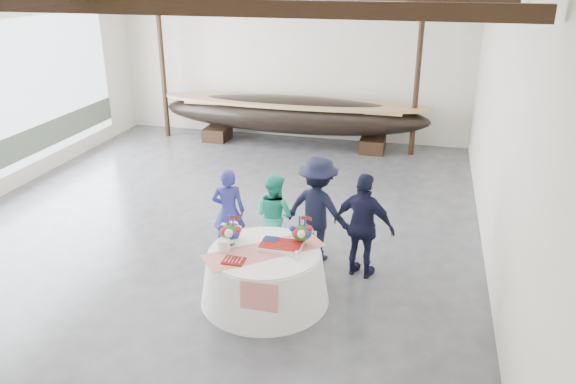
# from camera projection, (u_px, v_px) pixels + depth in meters

# --- Properties ---
(floor) EXTENTS (10.00, 12.00, 0.01)m
(floor) POSITION_uv_depth(u_px,v_px,m) (218.00, 219.00, 11.11)
(floor) COLOR #3D3D42
(floor) RESTS_ON ground
(wall_back) EXTENTS (10.00, 0.02, 4.50)m
(wall_back) POSITION_uv_depth(u_px,v_px,m) (291.00, 58.00, 15.65)
(wall_back) COLOR silver
(wall_back) RESTS_ON ground
(wall_right) EXTENTS (0.02, 12.00, 4.50)m
(wall_right) POSITION_uv_depth(u_px,v_px,m) (500.00, 125.00, 9.12)
(wall_right) COLOR silver
(wall_right) RESTS_ON ground
(pavilion_structure) EXTENTS (9.80, 11.76, 4.50)m
(pavilion_structure) POSITION_uv_depth(u_px,v_px,m) (225.00, 4.00, 10.38)
(pavilion_structure) COLOR black
(pavilion_structure) RESTS_ON ground
(open_bay) EXTENTS (0.03, 7.00, 3.20)m
(open_bay) POSITION_uv_depth(u_px,v_px,m) (21.00, 103.00, 12.45)
(open_bay) COLOR silver
(open_bay) RESTS_ON ground
(longboat_display) EXTENTS (7.39, 1.48, 1.39)m
(longboat_display) POSITION_uv_depth(u_px,v_px,m) (293.00, 114.00, 15.30)
(longboat_display) COLOR black
(longboat_display) RESTS_ON ground
(banquet_table) EXTENTS (1.91, 1.91, 0.82)m
(banquet_table) POSITION_uv_depth(u_px,v_px,m) (265.00, 275.00, 8.30)
(banquet_table) COLOR white
(banquet_table) RESTS_ON ground
(tabletop_items) EXTENTS (1.70, 1.57, 0.40)m
(tabletop_items) POSITION_uv_depth(u_px,v_px,m) (263.00, 237.00, 8.24)
(tabletop_items) COLOR red
(tabletop_items) RESTS_ON banquet_table
(guest_woman_blue) EXTENTS (0.64, 0.50, 1.55)m
(guest_woman_blue) POSITION_uv_depth(u_px,v_px,m) (229.00, 212.00, 9.55)
(guest_woman_blue) COLOR navy
(guest_woman_blue) RESTS_ON ground
(guest_woman_teal) EXTENTS (0.89, 0.82, 1.49)m
(guest_woman_teal) POSITION_uv_depth(u_px,v_px,m) (274.00, 216.00, 9.46)
(guest_woman_teal) COLOR #22B391
(guest_woman_teal) RESTS_ON ground
(guest_man_left) EXTENTS (1.32, 0.99, 1.82)m
(guest_man_left) POSITION_uv_depth(u_px,v_px,m) (318.00, 210.00, 9.30)
(guest_man_left) COLOR black
(guest_man_left) RESTS_ON ground
(guest_man_right) EXTENTS (1.10, 0.69, 1.74)m
(guest_man_right) POSITION_uv_depth(u_px,v_px,m) (364.00, 226.00, 8.80)
(guest_man_right) COLOR black
(guest_man_right) RESTS_ON ground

